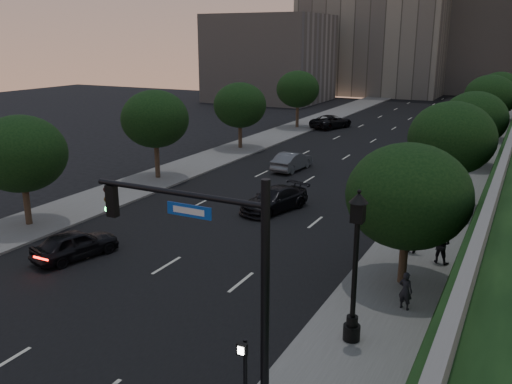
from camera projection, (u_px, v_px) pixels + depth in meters
The scene contains 27 objects.
ground at pixel (90, 312), 21.21m from camera, with size 160.00×160.00×0.00m, color black.
road_surface at pixel (339, 162), 46.87m from camera, with size 16.00×140.00×0.02m, color black.
sidewalk_right at pixel (464, 174), 42.36m from camera, with size 4.50×140.00×0.15m, color slate.
sidewalk_left at pixel (236, 150), 51.35m from camera, with size 4.50×140.00×0.15m, color slate.
office_block_left at pixel (378, 6), 101.68m from camera, with size 26.00×20.00×32.00m, color gray.
office_block_mid at pixel (496, 23), 102.28m from camera, with size 22.00×18.00×26.00m, color #9A958D.
office_block_filler at pixel (270, 58), 90.59m from camera, with size 18.00×16.00×14.00m, color #9A958D.
tree_right_a at pixel (408, 196), 22.43m from camera, with size 5.20×5.20×6.24m.
tree_right_b at pixel (452, 138), 32.56m from camera, with size 5.20×5.20×6.74m.
tree_right_c at pixel (475, 119), 43.82m from camera, with size 5.20×5.20×6.24m.
tree_right_d at pixel (490, 97), 55.66m from camera, with size 5.20×5.20×6.74m.
tree_right_e at pixel (500, 89), 68.63m from camera, with size 5.20×5.20×6.24m.
tree_left_a at pixel (21, 154), 29.70m from camera, with size 5.00×5.00×6.34m.
tree_left_b at pixel (155, 119), 39.87m from camera, with size 5.00×5.00×6.71m.
tree_left_c at pixel (240, 105), 51.10m from camera, with size 5.00×5.00×6.34m.
tree_left_d at pixel (298, 89), 62.97m from camera, with size 5.00×5.00×6.71m.
traffic_signal_mast at pixel (229, 293), 14.67m from camera, with size 5.68×0.56×7.00m.
street_lamp at pixel (355, 274), 18.32m from camera, with size 0.64×0.64×5.62m.
pedestrian_signal at pixel (244, 371), 14.82m from camera, with size 0.30×0.33×2.50m.
sedan_near_left at pixel (75, 244), 26.23m from camera, with size 1.69×4.20×1.43m, color black.
sedan_mid_left at pixel (292, 161), 43.70m from camera, with size 1.59×4.55×1.50m, color #5B5E63.
sedan_far_left at pixel (331, 122), 64.09m from camera, with size 2.61×5.66×1.57m, color black.
sedan_near_right at pixel (274, 199), 33.43m from camera, with size 2.02×4.97×1.44m, color black.
sedan_far_right at pixel (421, 153), 47.22m from camera, with size 1.59×3.95×1.35m, color #54565C.
pedestrian_a at pixel (405, 291), 20.95m from camera, with size 0.56×0.37×1.54m, color black.
pedestrian_b at pixel (441, 244), 25.24m from camera, with size 0.90×0.70×1.85m, color black.
pedestrian_c at pixel (412, 234), 26.41m from camera, with size 1.12×0.47×1.92m, color black.
Camera 1 is at (14.50, -14.03, 10.34)m, focal length 38.00 mm.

